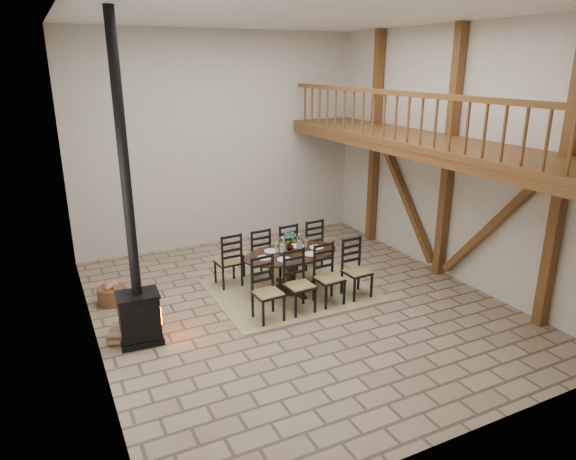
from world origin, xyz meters
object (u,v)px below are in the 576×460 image
dining_table (291,272)px  log_stack (122,333)px  log_basket (111,295)px  wood_stove (136,277)px

dining_table → log_stack: (-3.29, -0.47, -0.28)m
log_basket → log_stack: log_basket is taller
log_stack → log_basket: bearing=88.1°
log_basket → log_stack: bearing=-91.9°
wood_stove → log_stack: wood_stove is taller
wood_stove → log_basket: (-0.22, 1.66, -0.95)m
wood_stove → log_basket: wood_stove is taller
wood_stove → log_basket: 1.92m
dining_table → log_basket: 3.39m
dining_table → wood_stove: (-3.02, -0.67, 0.73)m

